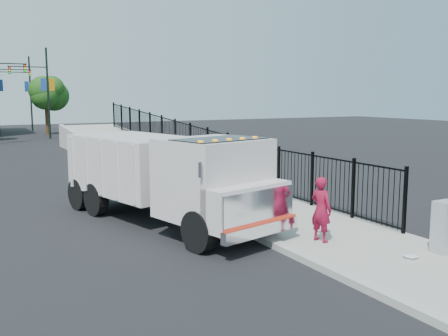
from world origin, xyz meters
name	(u,v)px	position (x,y,z in m)	size (l,w,h in m)	color
ground	(253,237)	(0.00, 0.00, 0.00)	(120.00, 120.00, 0.00)	black
sidewalk	(358,244)	(1.93, -2.00, 0.06)	(3.55, 12.00, 0.12)	#9E998E
curb	(297,254)	(0.00, -2.00, 0.08)	(0.30, 12.00, 0.16)	#ADAAA3
ramp	(139,163)	(2.12, 16.00, 0.00)	(3.95, 24.00, 1.70)	#9E998E
iron_fence	(190,153)	(3.55, 12.00, 0.90)	(0.10, 28.00, 1.80)	black
truck	(168,173)	(-1.50, 2.43, 1.55)	(4.45, 8.41, 2.75)	black
worker	(321,209)	(1.09, -1.51, 0.96)	(0.61, 0.40, 1.68)	maroon
utility_cabinet	(445,227)	(3.10, -3.63, 0.75)	(0.55, 0.40, 1.25)	gray
debris	(411,256)	(2.10, -3.53, 0.16)	(0.35, 0.35, 0.09)	silver
light_pole_1	(44,90)	(0.05, 35.38, 4.36)	(3.78, 0.22, 8.00)	black
light_pole_2	(0,90)	(-3.10, 41.05, 4.36)	(3.78, 0.22, 8.00)	black
light_pole_3	(27,91)	(0.01, 46.67, 4.36)	(3.78, 0.22, 8.00)	black
tree_1	(46,94)	(0.98, 40.77, 3.96)	(2.79, 2.79, 5.40)	#382314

